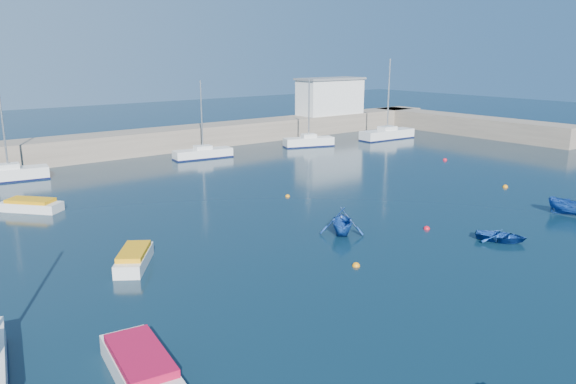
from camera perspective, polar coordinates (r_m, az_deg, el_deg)
ground at (r=32.68m, az=19.86°, el=-7.49°), size 220.00×220.00×0.00m
back_wall at (r=67.79m, az=-14.93°, el=4.88°), size 96.00×4.50×2.60m
right_arm at (r=85.52m, az=17.71°, el=6.51°), size 4.50×32.00×2.60m
harbor_office at (r=83.72m, az=4.31°, el=9.59°), size 10.00×4.00×5.00m
sailboat_5 at (r=57.53m, az=-26.49°, el=1.64°), size 6.92×2.82×8.88m
sailboat_6 at (r=63.37m, az=-8.63°, el=3.92°), size 6.75×2.70×8.57m
sailboat_7 at (r=70.71m, az=2.11°, el=5.16°), size 6.53×3.66×8.36m
sailboat_8 at (r=77.89m, az=10.03°, el=5.82°), size 8.32×2.80×10.68m
motorboat_0 at (r=21.81m, az=-14.74°, el=-16.74°), size 2.42×5.23×1.13m
motorboat_1 at (r=32.33m, az=-15.36°, el=-6.49°), size 3.47×4.12×0.99m
motorboat_2 at (r=45.97m, az=-24.66°, el=-1.23°), size 4.14×4.45×0.93m
dinghy_center at (r=37.65m, az=20.81°, el=-4.23°), size 3.35×3.71×0.63m
dinghy_left at (r=36.55m, az=5.51°, el=-2.97°), size 4.35×4.39×1.75m
dinghy_right at (r=45.32m, az=27.01°, el=-1.40°), size 2.16×3.65×1.33m
buoy_0 at (r=31.56m, az=6.93°, el=-7.49°), size 0.44×0.44×0.44m
buoy_1 at (r=38.78m, az=13.90°, el=-3.68°), size 0.44×0.44×0.44m
buoy_2 at (r=52.78m, az=21.20°, el=0.46°), size 0.46×0.46×0.46m
buoy_3 at (r=45.99m, az=-0.04°, el=-0.48°), size 0.39×0.39×0.39m
buoy_4 at (r=63.91m, az=15.66°, el=3.12°), size 0.47×0.47×0.47m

